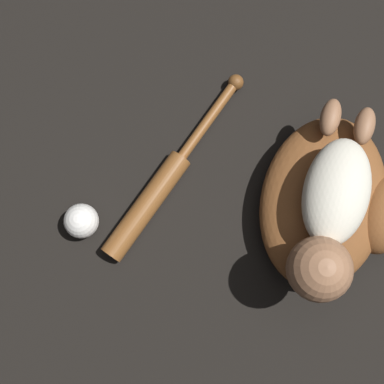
{
  "coord_description": "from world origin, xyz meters",
  "views": [
    {
      "loc": [
        0.32,
        -0.12,
        1.1
      ],
      "look_at": [
        0.16,
        -0.22,
        0.08
      ],
      "focal_mm": 50.0,
      "sensor_mm": 36.0,
      "label": 1
    }
  ],
  "objects_px": {
    "baby_figure": "(330,217)",
    "baseball_bat": "(160,187)",
    "baseball_glove": "(332,203)",
    "baseball": "(81,221)"
  },
  "relations": [
    {
      "from": "baseball_glove",
      "to": "baby_figure",
      "type": "distance_m",
      "value": 0.12
    },
    {
      "from": "baby_figure",
      "to": "baseball_bat",
      "type": "distance_m",
      "value": 0.35
    },
    {
      "from": "baseball_glove",
      "to": "baseball",
      "type": "height_order",
      "value": "baseball_glove"
    },
    {
      "from": "baby_figure",
      "to": "baseball_glove",
      "type": "bearing_deg",
      "value": 176.99
    },
    {
      "from": "baby_figure",
      "to": "baseball_bat",
      "type": "height_order",
      "value": "baby_figure"
    },
    {
      "from": "baby_figure",
      "to": "baseball_bat",
      "type": "relative_size",
      "value": 0.82
    },
    {
      "from": "baseball_bat",
      "to": "baseball",
      "type": "bearing_deg",
      "value": -31.28
    },
    {
      "from": "baby_figure",
      "to": "baseball",
      "type": "relative_size",
      "value": 5.43
    },
    {
      "from": "baseball_bat",
      "to": "baseball",
      "type": "distance_m",
      "value": 0.17
    },
    {
      "from": "baby_figure",
      "to": "baseball",
      "type": "xyz_separation_m",
      "value": [
        0.25,
        -0.39,
        -0.12
      ]
    }
  ]
}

